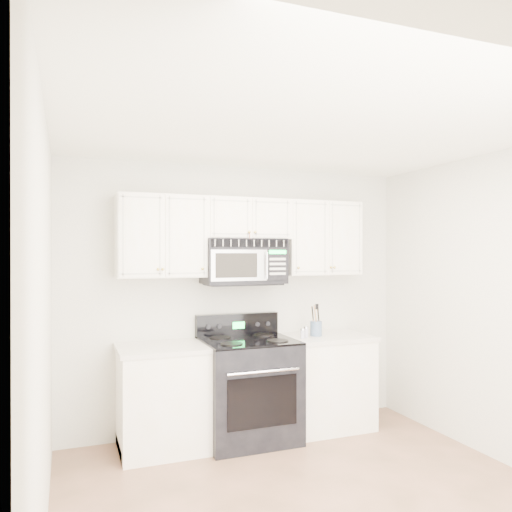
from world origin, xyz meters
name	(u,v)px	position (x,y,z in m)	size (l,w,h in m)	color
room	(325,318)	(0.00, 0.00, 1.30)	(3.51, 3.51, 2.61)	#996953
base_cabinet_left	(167,401)	(-0.80, 1.44, 0.43)	(0.86, 0.65, 0.92)	white
base_cabinet_right	(325,384)	(0.80, 1.44, 0.43)	(0.86, 0.65, 0.92)	white
range	(248,387)	(-0.04, 1.40, 0.48)	(0.84, 0.76, 1.14)	black
upper_cabinets	(246,233)	(0.00, 1.58, 1.93)	(2.44, 0.37, 0.75)	white
microwave	(243,261)	(-0.03, 1.55, 1.67)	(0.78, 0.44, 0.43)	black
utensil_crock	(316,328)	(0.69, 1.43, 1.00)	(0.12, 0.12, 0.31)	slate
shaker_salt	(306,332)	(0.55, 1.37, 0.98)	(0.05, 0.05, 0.11)	#ACA9BF
shaker_pepper	(303,334)	(0.49, 1.32, 0.97)	(0.04, 0.04, 0.10)	#ACA9BF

